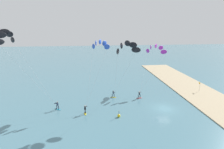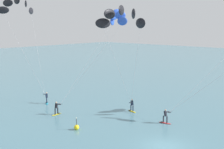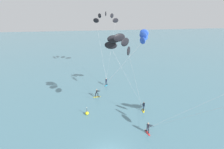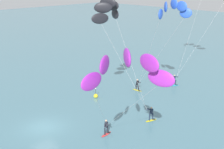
% 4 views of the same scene
% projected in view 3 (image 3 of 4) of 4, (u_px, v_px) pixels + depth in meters
% --- Properties ---
extents(kitesurfer_nearshore, '(6.87, 5.73, 13.35)m').
position_uv_depth(kitesurfer_nearshore, '(120.00, 46.00, 25.47)').
color(kitesurfer_nearshore, yellow).
rests_on(kitesurfer_nearshore, ground).
extents(kitesurfer_far_out, '(6.31, 10.20, 15.49)m').
position_uv_depth(kitesurfer_far_out, '(106.00, 19.00, 44.97)').
color(kitesurfer_far_out, '#23ADD1').
rests_on(kitesurfer_far_out, ground).
extents(kitesurfer_downwind, '(9.77, 5.78, 13.25)m').
position_uv_depth(kitesurfer_downwind, '(141.00, 40.00, 30.74)').
color(kitesurfer_downwind, yellow).
rests_on(kitesurfer_downwind, ground).
extents(marker_buoy, '(0.56, 0.56, 1.38)m').
position_uv_depth(marker_buoy, '(87.00, 113.00, 30.73)').
color(marker_buoy, yellow).
rests_on(marker_buoy, ground).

